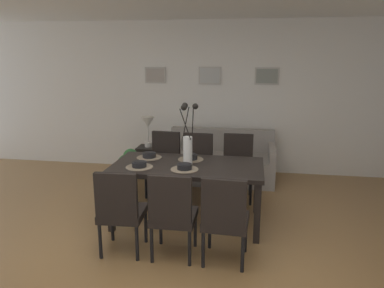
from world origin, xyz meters
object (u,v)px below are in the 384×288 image
Objects in this scene: centerpiece_vase at (188,141)px; framed_picture_center at (210,76)px; bowl_near_right at (149,155)px; bowl_far_right at (191,156)px; bowl_near_left at (139,164)px; sofa at (220,163)px; framed_picture_left at (155,75)px; dining_chair_near_left at (120,208)px; potted_plant at (129,168)px; dining_chair_mid_left at (225,216)px; bowl_far_left at (185,166)px; dining_chair_far_left at (172,212)px; side_table at (149,162)px; table_lamp at (148,125)px; dining_table at (188,170)px; dining_chair_far_right at (197,163)px; framed_picture_right at (267,76)px; dining_chair_near_right at (164,160)px; dining_chair_mid_right at (238,164)px.

framed_picture_center reaches higher than centerpiece_vase.
bowl_near_right is 1.00× the size of bowl_far_right.
sofa is (0.79, 1.89, -0.50)m from bowl_near_left.
framed_picture_left reaches higher than centerpiece_vase.
dining_chair_near_left is 1.85m from potted_plant.
bowl_far_left is (-0.52, 0.68, 0.27)m from dining_chair_mid_left.
dining_chair_mid_left is at bearing -1.56° from dining_chair_far_left.
sofa is (-0.27, 2.57, -0.23)m from dining_chair_mid_left.
side_table is 1.02× the size of table_lamp.
dining_table is at bearing 21.19° from bowl_near_left.
dining_table is at bearing -59.24° from side_table.
framed_picture_left reaches higher than potted_plant.
bowl_near_right is 0.10× the size of sofa.
dining_chair_far_left is 1.72m from dining_chair_far_right.
dining_chair_mid_left reaches higher than side_table.
dining_chair_far_left is 1.00× the size of dining_chair_mid_left.
dining_chair_near_left is 5.41× the size of bowl_far_left.
bowl_far_left is 2.06m from table_lamp.
framed_picture_left is at bearing 180.00° from framed_picture_right.
bowl_far_right is (-0.00, 0.21, -0.24)m from centerpiece_vase.
dining_table is 4.83× the size of framed_picture_left.
dining_chair_near_right is 5.41× the size of bowl_near_left.
table_lamp reaches higher than dining_chair_mid_left.
framed_picture_center is 0.58× the size of potted_plant.
dining_chair_near_right is (0.02, 1.77, 0.00)m from dining_chair_near_left.
table_lamp is 1.36m from framed_picture_center.
dining_chair_near_right is 2.47× the size of framed_picture_left.
dining_chair_mid_left is (1.06, -0.01, 0.00)m from dining_chair_near_left.
framed_picture_left is 1.92m from framed_picture_right.
dining_chair_far_left is 2.28× the size of framed_picture_right.
dining_chair_mid_right is at bearing 0.38° from potted_plant.
framed_picture_right reaches higher than bowl_far_left.
framed_picture_left reaches higher than side_table.
bowl_far_right is at bearing -32.69° from potted_plant.
table_lamp reaches higher than bowl_far_left.
framed_picture_center is at bearing 29.86° from side_table.
framed_picture_center reaches higher than bowl_far_left.
dining_chair_far_left is at bearing -72.48° from framed_picture_left.
framed_picture_right reaches higher than side_table.
dining_chair_near_right is 1.00× the size of dining_chair_far_left.
bowl_far_right is (0.54, 1.09, 0.27)m from dining_chair_near_left.
centerpiece_vase is 1.10× the size of potted_plant.
bowl_far_right is at bearing 0.00° from bowl_near_right.
framed_picture_right is at bearing 16.03° from side_table.
potted_plant is (-1.04, 0.04, -0.14)m from dining_chair_far_right.
sofa is at bearing 3.27° from side_table.
sofa is (0.79, 2.56, -0.23)m from dining_chair_near_left.
bowl_far_left is (0.54, -0.42, 0.00)m from bowl_near_right.
sofa reaches higher than dining_table.
framed_picture_left is at bearing 125.35° from dining_chair_far_right.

